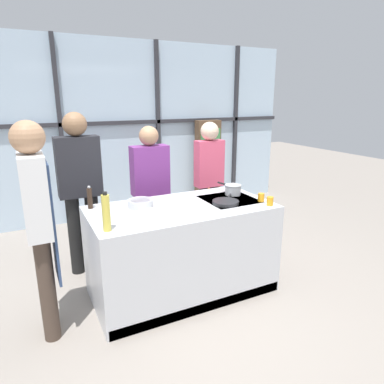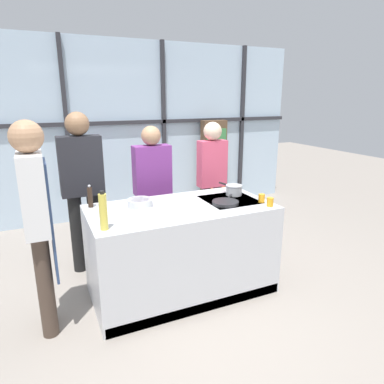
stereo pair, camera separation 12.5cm
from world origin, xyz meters
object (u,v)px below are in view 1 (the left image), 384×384
(spectator_center_left, at_px, (150,186))
(pepper_grinder, at_px, (90,198))
(juice_glass_near, at_px, (270,201))
(juice_glass_far, at_px, (261,197))
(mixing_bowl, at_px, (140,203))
(spectator_center_right, at_px, (209,175))
(white_plate, at_px, (150,213))
(oil_bottle, at_px, (106,213))
(chef, at_px, (39,217))
(frying_pan, at_px, (226,202))
(saucepan, at_px, (233,189))
(spectator_far_left, at_px, (80,184))

(spectator_center_left, distance_m, pepper_grinder, 0.97)
(juice_glass_near, height_order, juice_glass_far, same)
(mixing_bowl, relative_size, juice_glass_near, 2.82)
(spectator_center_right, distance_m, white_plate, 1.48)
(spectator_center_left, height_order, mixing_bowl, spectator_center_left)
(spectator_center_right, distance_m, oil_bottle, 1.98)
(spectator_center_left, height_order, white_plate, spectator_center_left)
(mixing_bowl, height_order, oil_bottle, oil_bottle)
(oil_bottle, distance_m, juice_glass_far, 1.59)
(chef, distance_m, oil_bottle, 0.52)
(frying_pan, xyz_separation_m, pepper_grinder, (-1.23, 0.46, 0.08))
(oil_bottle, bearing_deg, chef, 157.07)
(spectator_center_left, relative_size, oil_bottle, 5.04)
(spectator_center_left, height_order, spectator_center_right, spectator_center_right)
(mixing_bowl, height_order, pepper_grinder, pepper_grinder)
(mixing_bowl, distance_m, pepper_grinder, 0.48)
(saucepan, height_order, juice_glass_far, saucepan)
(frying_pan, xyz_separation_m, juice_glass_far, (0.36, -0.10, 0.02))
(saucepan, xyz_separation_m, mixing_bowl, (-1.04, 0.03, -0.02))
(juice_glass_near, bearing_deg, spectator_far_left, 142.24)
(mixing_bowl, bearing_deg, pepper_grinder, 157.79)
(spectator_far_left, bearing_deg, spectator_center_left, -180.00)
(pepper_grinder, distance_m, juice_glass_near, 1.74)
(chef, bearing_deg, spectator_center_right, 115.12)
(juice_glass_far, bearing_deg, frying_pan, 164.43)
(juice_glass_near, xyz_separation_m, juice_glass_far, (0.00, 0.14, 0.00))
(spectator_center_left, bearing_deg, juice_glass_far, 125.88)
(frying_pan, distance_m, juice_glass_far, 0.37)
(frying_pan, bearing_deg, oil_bottle, -171.61)
(spectator_far_left, relative_size, oil_bottle, 5.57)
(spectator_center_right, relative_size, juice_glass_far, 18.95)
(spectator_far_left, relative_size, white_plate, 6.88)
(spectator_center_right, relative_size, saucepan, 5.02)
(frying_pan, height_order, saucepan, saucepan)
(chef, height_order, white_plate, chef)
(saucepan, height_order, mixing_bowl, saucepan)
(chef, height_order, juice_glass_far, chef)
(frying_pan, bearing_deg, spectator_far_left, 141.16)
(chef, bearing_deg, frying_pan, 89.25)
(chef, xyz_separation_m, spectator_far_left, (0.47, 0.97, -0.01))
(spectator_far_left, height_order, spectator_center_left, spectator_far_left)
(chef, relative_size, spectator_far_left, 0.99)
(chef, distance_m, white_plate, 0.93)
(spectator_center_left, xyz_separation_m, juice_glass_near, (0.79, -1.23, 0.04))
(saucepan, height_order, juice_glass_near, saucepan)
(juice_glass_near, bearing_deg, juice_glass_far, 90.00)
(white_plate, bearing_deg, chef, -177.75)
(frying_pan, relative_size, juice_glass_far, 4.52)
(juice_glass_near, distance_m, juice_glass_far, 0.14)
(juice_glass_far, bearing_deg, spectator_center_left, 125.88)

